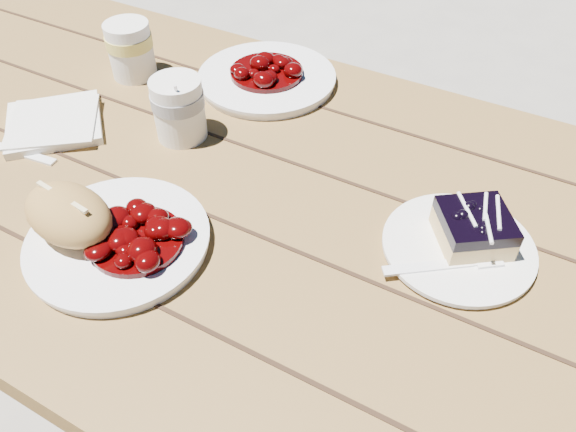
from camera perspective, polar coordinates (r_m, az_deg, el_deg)
The scene contains 14 objects.
ground at distance 1.46m, azimuth -3.58°, elevation -19.24°, with size 60.00×60.00×0.00m, color gray.
picnic_table at distance 0.97m, azimuth -5.11°, elevation -3.58°, with size 2.00×1.55×0.75m.
main_plate at distance 0.78m, azimuth -16.82°, elevation -2.53°, with size 0.24×0.24×0.02m, color white.
goulash_stew at distance 0.74m, azimuth -15.32°, elevation -1.61°, with size 0.12×0.12×0.04m, color #3B0202, non-canonical shape.
bread_roll at distance 0.78m, azimuth -21.41°, elevation 0.17°, with size 0.13×0.09×0.07m, color #A97F41.
dessert_plate at distance 0.78m, azimuth 16.89°, elevation -3.09°, with size 0.19×0.19×0.01m, color white.
blueberry_cake at distance 0.77m, azimuth 18.35°, elevation -1.14°, with size 0.12×0.12×0.05m.
fork_dessert at distance 0.73m, azimuth 14.33°, elevation -4.96°, with size 0.03×0.16×0.01m, color white, non-canonical shape.
coffee_cup at distance 0.93m, azimuth -11.03°, elevation 10.62°, with size 0.08×0.08×0.10m, color white.
napkin_stack at distance 1.03m, azimuth -22.66°, elevation 8.69°, with size 0.15×0.15×0.01m, color white.
fork_table at distance 0.99m, azimuth -25.40°, elevation 5.80°, with size 0.03×0.16×0.01m, color white, non-canonical shape.
second_plate at distance 1.07m, azimuth -2.17°, elevation 13.76°, with size 0.25×0.25×0.02m, color white.
second_stew at distance 1.06m, azimuth -2.21°, elevation 15.12°, with size 0.13×0.13×0.04m, color #3B0202, non-canonical shape.
second_cup at distance 1.11m, azimuth -15.69°, elevation 15.93°, with size 0.08×0.08×0.10m, color white.
Camera 1 is at (0.39, -0.52, 1.31)m, focal length 35.00 mm.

